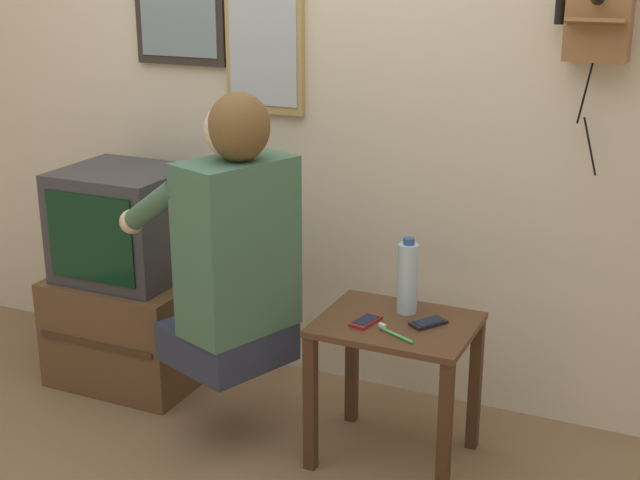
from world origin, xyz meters
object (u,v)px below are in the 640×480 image
object	(u,v)px
television	(124,224)
framed_picture	(179,3)
water_bottle	(408,278)
toothbrush	(393,333)
wall_mirror	(264,28)
cell_phone_held	(366,321)
wall_phone_antique	(600,3)
cell_phone_spare	(428,323)
person	(232,244)

from	to	relation	value
television	framed_picture	size ratio (longest dim) A/B	0.97
television	framed_picture	world-z (taller)	framed_picture
framed_picture	water_bottle	bearing A→B (deg)	-19.21
television	toothbrush	distance (m)	1.27
toothbrush	wall_mirror	bearing A→B (deg)	78.23
cell_phone_held	toothbrush	distance (m)	0.13
wall_phone_antique	water_bottle	size ratio (longest dim) A/B	2.91
cell_phone_spare	water_bottle	xyz separation A→B (m)	(-0.10, 0.07, 0.12)
wall_phone_antique	cell_phone_held	distance (m)	1.28
cell_phone_spare	toothbrush	world-z (taller)	toothbrush
television	framed_picture	bearing A→B (deg)	75.39
television	wall_mirror	size ratio (longest dim) A/B	0.73
framed_picture	water_bottle	size ratio (longest dim) A/B	1.83
water_bottle	cell_phone_held	bearing A→B (deg)	-122.82
toothbrush	person	bearing A→B (deg)	118.74
toothbrush	cell_phone_held	bearing A→B (deg)	90.29
framed_picture	cell_phone_held	distance (m)	1.52
television	cell_phone_spare	distance (m)	1.33
person	framed_picture	size ratio (longest dim) A/B	1.97
cell_phone_spare	wall_mirror	bearing A→B (deg)	-175.18
person	wall_mirror	world-z (taller)	wall_mirror
water_bottle	wall_phone_antique	bearing A→B (deg)	34.83
wall_mirror	person	bearing A→B (deg)	-72.64
television	wall_mirror	bearing A→B (deg)	35.12
wall_phone_antique	toothbrush	xyz separation A→B (m)	(-0.48, -0.55, -1.02)
framed_picture	cell_phone_spare	xyz separation A→B (m)	(1.23, -0.46, -0.98)
framed_picture	cell_phone_held	world-z (taller)	framed_picture
person	water_bottle	xyz separation A→B (m)	(0.55, 0.23, -0.12)
water_bottle	toothbrush	size ratio (longest dim) A/B	1.86
person	framed_picture	xyz separation A→B (m)	(-0.58, 0.62, 0.74)
person	wall_phone_antique	bearing A→B (deg)	-40.32
person	cell_phone_spare	xyz separation A→B (m)	(0.65, 0.16, -0.24)
person	cell_phone_spare	bearing A→B (deg)	-55.53
wall_mirror	cell_phone_held	xyz separation A→B (m)	(0.65, -0.53, -0.89)
wall_phone_antique	cell_phone_held	size ratio (longest dim) A/B	5.85
wall_phone_antique	water_bottle	bearing A→B (deg)	-145.17
television	cell_phone_held	distance (m)	1.15
toothbrush	framed_picture	bearing A→B (deg)	88.54
wall_phone_antique	toothbrush	bearing A→B (deg)	-130.85
wall_phone_antique	cell_phone_held	bearing A→B (deg)	-140.29
cell_phone_held	water_bottle	bearing A→B (deg)	68.07
wall_mirror	cell_phone_held	size ratio (longest dim) A/B	4.90
person	toothbrush	distance (m)	0.62
cell_phone_held	cell_phone_spare	world-z (taller)	same
television	cell_phone_held	xyz separation A→B (m)	(1.12, -0.20, -0.14)
television	cell_phone_spare	xyz separation A→B (m)	(1.31, -0.13, -0.14)
water_bottle	toothbrush	xyz separation A→B (m)	(0.02, -0.20, -0.12)
water_bottle	person	bearing A→B (deg)	-157.17
television	cell_phone_spare	world-z (taller)	television
person	wall_phone_antique	world-z (taller)	wall_phone_antique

